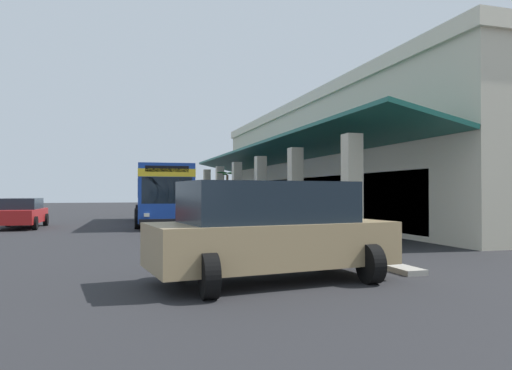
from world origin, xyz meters
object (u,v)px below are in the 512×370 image
transit_bus (161,191)px  parked_suv_tan (271,230)px  pedestrian (226,216)px  parked_sedan_red (21,213)px  potted_palm (227,206)px

transit_bus → parked_suv_tan: bearing=1.3°
pedestrian → parked_sedan_red: bearing=-136.1°
parked_sedan_red → potted_palm: (-5.91, 11.81, 0.11)m
parked_suv_tan → parked_sedan_red: bearing=-156.4°
pedestrian → potted_palm: bearing=166.7°
transit_bus → potted_palm: (-4.49, 4.86, -1.00)m
parked_sedan_red → potted_palm: 13.21m
parked_suv_tan → potted_palm: bearing=168.9°
transit_bus → pedestrian: (10.10, 1.40, -0.96)m
potted_palm → parked_suv_tan: bearing=-11.1°
parked_sedan_red → parked_suv_tan: bearing=23.6°
parked_suv_tan → parked_sedan_red: size_ratio=1.12×
parked_sedan_red → pedestrian: pedestrian is taller
parked_suv_tan → parked_sedan_red: 18.39m
parked_suv_tan → parked_sedan_red: parked_suv_tan is taller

